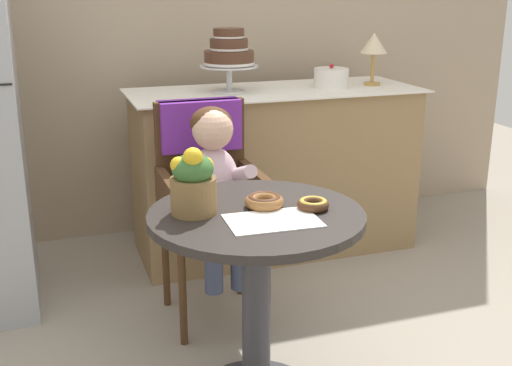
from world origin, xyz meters
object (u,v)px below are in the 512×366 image
object	(u,v)px
seated_child	(215,176)
flower_vase	(193,182)
wicker_chair	(206,175)
round_layer_cake	(331,78)
tiered_cake_stand	(229,54)
cafe_table	(256,270)
donut_front	(264,201)
donut_mid	(313,204)
table_lamp	(374,45)

from	to	relation	value
seated_child	flower_vase	size ratio (longest dim) A/B	3.19
wicker_chair	round_layer_cake	distance (m)	1.05
tiered_cake_stand	flower_vase	bearing A→B (deg)	-111.59
cafe_table	flower_vase	world-z (taller)	flower_vase
cafe_table	donut_front	distance (m)	0.24
cafe_table	wicker_chair	xyz separation A→B (m)	(0.02, 0.73, 0.13)
donut_mid	tiered_cake_stand	size ratio (longest dim) A/B	0.33
wicker_chair	seated_child	distance (m)	0.16
donut_front	donut_mid	distance (m)	0.16
flower_vase	seated_child	bearing A→B (deg)	67.62
cafe_table	donut_front	world-z (taller)	donut_front
tiered_cake_stand	wicker_chair	bearing A→B (deg)	-116.06
tiered_cake_stand	table_lamp	bearing A→B (deg)	-1.34
flower_vase	table_lamp	xyz separation A→B (m)	(1.31, 1.23, 0.29)
cafe_table	table_lamp	bearing A→B (deg)	48.94
donut_front	tiered_cake_stand	bearing A→B (deg)	78.56
seated_child	donut_front	size ratio (longest dim) A/B	5.54
seated_child	flower_vase	world-z (taller)	seated_child
cafe_table	table_lamp	distance (m)	1.80
cafe_table	table_lamp	xyz separation A→B (m)	(1.12, 1.28, 0.61)
wicker_chair	flower_vase	world-z (taller)	wicker_chair
cafe_table	tiered_cake_stand	xyz separation A→B (m)	(0.30, 1.30, 0.59)
donut_mid	round_layer_cake	bearing A→B (deg)	62.72
wicker_chair	tiered_cake_stand	xyz separation A→B (m)	(0.28, 0.57, 0.46)
donut_mid	tiered_cake_stand	bearing A→B (deg)	85.34
cafe_table	donut_mid	distance (m)	0.30
tiered_cake_stand	round_layer_cake	bearing A→B (deg)	-3.19
cafe_table	round_layer_cake	distance (m)	1.60
donut_mid	flower_vase	xyz separation A→B (m)	(-0.38, 0.09, 0.09)
tiered_cake_stand	table_lamp	distance (m)	0.82
tiered_cake_stand	cafe_table	bearing A→B (deg)	-102.83
tiered_cake_stand	table_lamp	size ratio (longest dim) A/B	1.14
tiered_cake_stand	donut_front	bearing A→B (deg)	-101.44
donut_front	round_layer_cake	xyz separation A→B (m)	(0.82, 1.23, 0.21)
wicker_chair	round_layer_cake	bearing A→B (deg)	34.82
wicker_chair	table_lamp	world-z (taller)	table_lamp
cafe_table	donut_front	xyz separation A→B (m)	(0.04, 0.03, 0.24)
tiered_cake_stand	round_layer_cake	size ratio (longest dim) A/B	1.73
round_layer_cake	table_lamp	world-z (taller)	table_lamp
cafe_table	round_layer_cake	bearing A→B (deg)	55.86
round_layer_cake	table_lamp	xyz separation A→B (m)	(0.26, 0.01, 0.16)
wicker_chair	seated_child	xyz separation A→B (m)	(0.00, -0.16, 0.04)
wicker_chair	flower_vase	size ratio (longest dim) A/B	4.19
seated_child	donut_front	bearing A→B (deg)	-87.41
flower_vase	table_lamp	bearing A→B (deg)	43.04
wicker_chair	donut_mid	bearing A→B (deg)	-75.22
cafe_table	flower_vase	bearing A→B (deg)	164.32
wicker_chair	table_lamp	bearing A→B (deg)	28.87
donut_front	tiered_cake_stand	xyz separation A→B (m)	(0.26, 1.27, 0.35)
donut_mid	tiered_cake_stand	distance (m)	1.39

